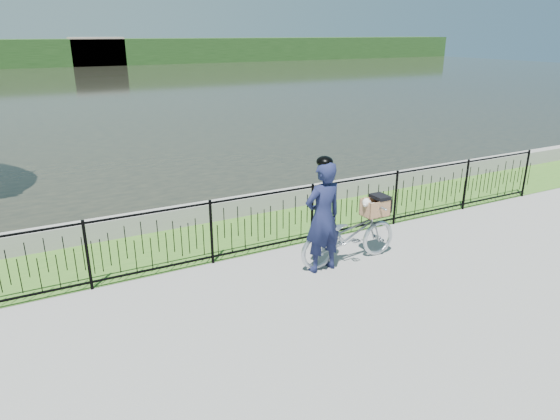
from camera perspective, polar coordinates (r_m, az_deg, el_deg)
ground at (r=7.88m, az=3.43°, el=-9.05°), size 120.00×120.00×0.00m
grass_strip at (r=9.97m, az=-4.31°, el=-2.65°), size 60.00×2.00×0.01m
water at (r=39.23m, az=-22.95°, el=12.66°), size 120.00×120.00×0.00m
quay_wall at (r=10.77m, az=-6.48°, el=0.12°), size 60.00×0.30×0.40m
fence at (r=8.91m, az=-1.81°, el=-1.42°), size 14.00×0.06×1.15m
far_treeline at (r=66.02m, az=-25.69°, el=15.88°), size 120.00×6.00×3.00m
far_building_right at (r=65.13m, az=-20.17°, el=16.64°), size 6.00×3.00×3.20m
bicycle_rig at (r=8.66m, az=7.95°, el=-2.74°), size 1.90×0.66×1.14m
cyclist at (r=8.13m, az=4.93°, el=-0.70°), size 0.71×0.50×1.95m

